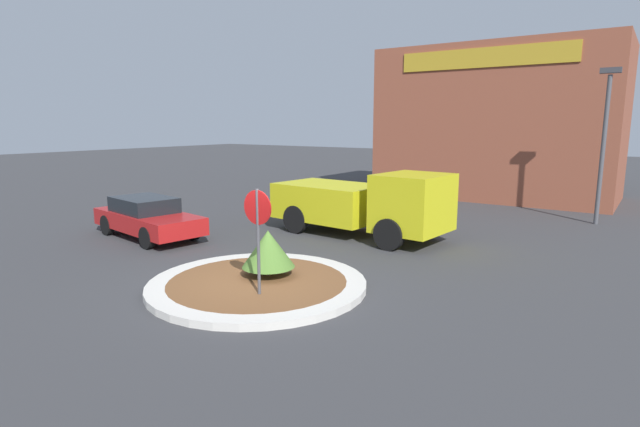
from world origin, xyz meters
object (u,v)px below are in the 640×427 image
Objects in this scene: parked_sedan_red at (147,217)px; stop_sign at (258,224)px; light_pole at (605,133)px; utility_truck at (363,203)px.

stop_sign is at bearing -10.18° from parked_sedan_red.
light_pole reaches higher than stop_sign.
utility_truck is 7.33m from parked_sedan_red.
light_pole is (12.31, 11.21, 2.76)m from parked_sedan_red.
light_pole is at bearing 69.75° from stop_sign.
utility_truck is (-1.32, 6.84, -0.57)m from stop_sign.
utility_truck is 9.70m from light_pole.
stop_sign is 0.51× the size of parked_sedan_red.
light_pole is at bearing 52.40° from utility_truck.
stop_sign is at bearing -73.91° from utility_truck.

